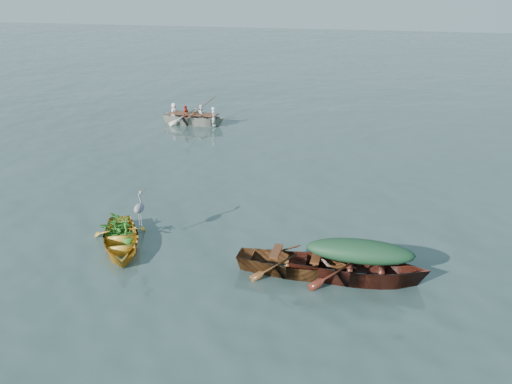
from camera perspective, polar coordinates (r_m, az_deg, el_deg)
ground at (r=12.05m, az=-3.33°, el=-9.17°), size 140.00×140.00×0.00m
yellow_dinghy at (r=13.53m, az=-15.14°, el=-6.18°), size 2.82×3.46×0.87m
green_tarp_boat at (r=11.99m, az=11.52°, el=-9.81°), size 4.51×1.67×1.04m
open_wooden_boat at (r=12.03m, az=4.53°, el=-9.25°), size 3.92×1.24×0.88m
rowed_boat at (r=24.77m, az=-7.07°, el=7.65°), size 4.39×1.39×1.05m
green_tarp_cover at (r=11.60m, az=11.81°, el=-6.56°), size 2.48×0.92×0.52m
thwart_benches at (r=11.80m, az=4.60°, el=-7.35°), size 1.96×0.74×0.04m
heron at (r=13.18m, az=-13.15°, el=-2.42°), size 0.44×0.49×0.92m
dinghy_weeds at (r=13.70m, az=-15.39°, el=-2.39°), size 1.06×1.13×0.60m
rowers at (r=24.56m, az=-7.17°, el=9.68°), size 3.08×1.24×0.76m
oars at (r=24.64m, az=-7.13°, el=8.89°), size 0.65×2.61×0.06m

